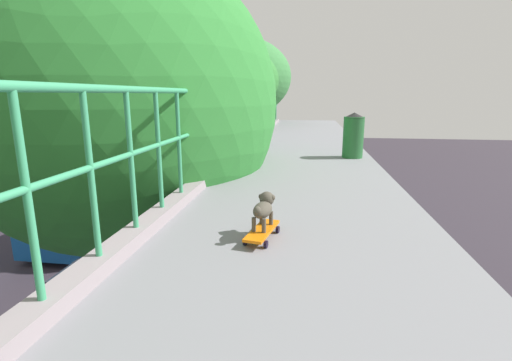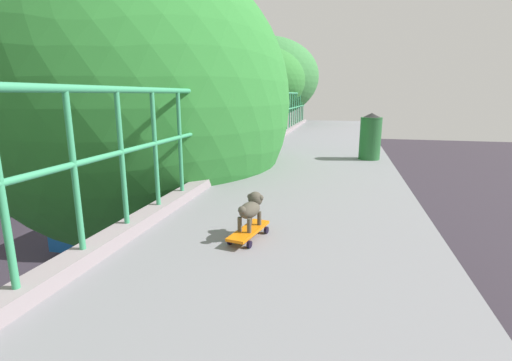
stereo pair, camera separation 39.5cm
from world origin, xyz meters
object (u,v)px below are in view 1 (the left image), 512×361
litter_bin (353,135)px  small_dog (264,207)px  toy_skateboard (262,231)px  car_red_taxi_fifth (90,290)px  city_bus (115,188)px

litter_bin → small_dog: bearing=-105.8°
small_dog → toy_skateboard: bearing=-95.1°
car_red_taxi_fifth → city_bus: city_bus is taller
city_bus → litter_bin: (11.03, -10.74, 4.17)m
city_bus → litter_bin: size_ratio=13.75×
car_red_taxi_fifth → city_bus: bearing=112.8°
city_bus → litter_bin: 15.95m
toy_skateboard → litter_bin: bearing=74.3°
toy_skateboard → small_dog: bearing=84.9°
city_bus → small_dog: size_ratio=31.30×
city_bus → small_dog: small_dog is taller
litter_bin → city_bus: bearing=135.7°
city_bus → small_dog: 18.42m
car_red_taxi_fifth → litter_bin: (7.57, -2.52, 5.30)m
car_red_taxi_fifth → small_dog: size_ratio=10.08×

